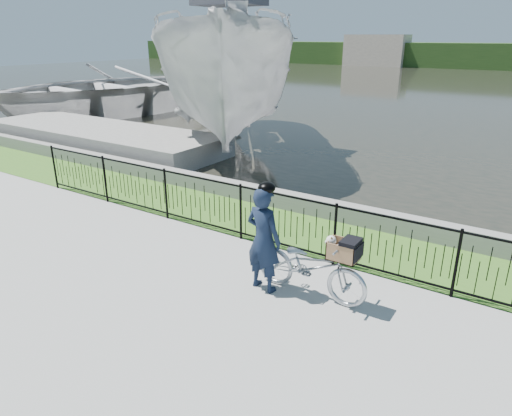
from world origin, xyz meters
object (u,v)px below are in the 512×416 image
Objects in this scene: bicycle_rig at (311,266)px; cyclist at (264,238)px; dock at (100,137)px; boat_near at (231,79)px; boat_far at (107,89)px.

cyclist reaches higher than bicycle_rig.
bicycle_rig reaches higher than dock.
boat_near is 0.92× the size of boat_far.
boat_near reaches higher than cyclist.
bicycle_rig is at bearing -31.42° from boat_far.
boat_near is at bearing 128.70° from cyclist.
dock is 0.81× the size of boat_near.
dock is 5.59× the size of cyclist.
cyclist reaches higher than dock.
bicycle_rig is at bearing -47.52° from boat_near.
dock is 5.35× the size of bicycle_rig.
boat_near is at bearing -13.89° from boat_far.
boat_near is (-7.30, 7.98, 1.86)m from bicycle_rig.
cyclist is at bearing -33.13° from boat_far.
cyclist is at bearing -26.91° from dock.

